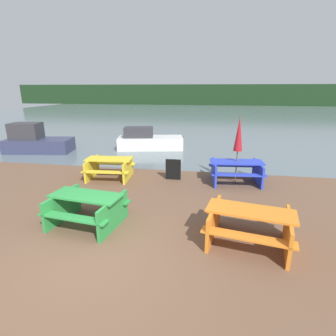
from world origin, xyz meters
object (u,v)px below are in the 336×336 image
picnic_table_yellow (110,166)px  boat_second (36,142)px  boat (148,141)px  signboard (173,169)px  picnic_table_blue (236,170)px  picnic_table_orange (249,223)px  umbrella_crimson (239,134)px  picnic_table_green (87,207)px

picnic_table_yellow → boat_second: (-5.38, 3.40, 0.10)m
boat → signboard: (2.09, -4.81, -0.08)m
picnic_table_yellow → picnic_table_blue: bearing=3.5°
picnic_table_orange → umbrella_crimson: size_ratio=0.87×
picnic_table_green → boat_second: bearing=132.1°
picnic_table_orange → picnic_table_yellow: picnic_table_orange is taller
picnic_table_orange → signboard: bearing=119.7°
picnic_table_blue → boat_second: boat_second is taller
picnic_table_orange → picnic_table_green: (-3.77, 0.22, -0.01)m
picnic_table_green → boat_second: size_ratio=0.54×
picnic_table_green → boat: (-0.51, 8.44, -0.02)m
picnic_table_green → picnic_table_blue: (3.81, 3.67, 0.01)m
picnic_table_orange → signboard: (-2.19, 3.85, -0.10)m
picnic_table_orange → picnic_table_green: bearing=176.7°
picnic_table_yellow → signboard: picnic_table_yellow is taller
boat → picnic_table_orange: bearing=-75.1°
picnic_table_green → picnic_table_yellow: bearing=102.5°
picnic_table_orange → boat: boat is taller
boat_second → picnic_table_orange: bearing=-43.8°
boat_second → signboard: 8.34m
picnic_table_orange → boat_second: boat_second is taller
picnic_table_orange → boat: size_ratio=0.55×
picnic_table_green → signboard: size_ratio=2.50×
picnic_table_orange → umbrella_crimson: umbrella_crimson is taller
picnic_table_yellow → boat_second: bearing=147.7°
boat → signboard: bearing=-77.9°
picnic_table_yellow → umbrella_crimson: size_ratio=0.75×
picnic_table_yellow → boat: (0.24, 5.05, -0.00)m
boat → boat_second: bearing=-175.0°
boat → boat_second: size_ratio=1.06×
umbrella_crimson → boat: bearing=132.1°
boat_second → signboard: bearing=-30.8°
picnic_table_orange → picnic_table_green: size_ratio=1.08×
umbrella_crimson → picnic_table_green: bearing=-136.1°
picnic_table_blue → signboard: size_ratio=2.56×
picnic_table_yellow → picnic_table_green: bearing=-77.5°
picnic_table_green → picnic_table_blue: size_ratio=0.98×
picnic_table_green → boat_second: 9.15m
picnic_table_blue → boat: bearing=132.1°
picnic_table_yellow → boat_second: boat_second is taller
picnic_table_blue → umbrella_crimson: bearing=180.0°
picnic_table_yellow → boat: size_ratio=0.47×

